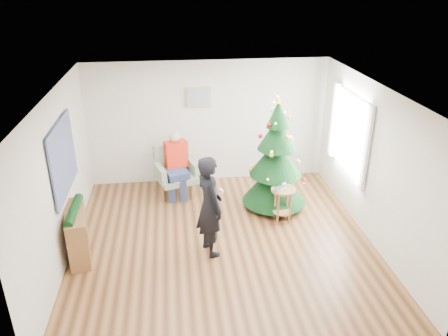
{
  "coord_description": "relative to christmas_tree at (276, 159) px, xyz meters",
  "views": [
    {
      "loc": [
        -0.74,
        -6.2,
        4.21
      ],
      "look_at": [
        0.1,
        0.6,
        1.1
      ],
      "focal_mm": 35.0,
      "sensor_mm": 36.0,
      "label": 1
    }
  ],
  "objects": [
    {
      "name": "tapestry",
      "position": [
        -3.6,
        -0.81,
        0.56
      ],
      "size": [
        0.03,
        1.5,
        1.15
      ],
      "primitive_type": "cube",
      "color": "black",
      "rests_on": "wall_left"
    },
    {
      "name": "framed_picture",
      "position": [
        -1.34,
        1.35,
        0.86
      ],
      "size": [
        0.52,
        0.05,
        0.42
      ],
      "color": "tan",
      "rests_on": "wall_back"
    },
    {
      "name": "wall_right",
      "position": [
        1.36,
        -1.11,
        0.31
      ],
      "size": [
        0.0,
        5.0,
        5.0
      ],
      "primitive_type": "plane",
      "rotation": [
        1.57,
        0.0,
        -1.57
      ],
      "color": "silver",
      "rests_on": "floor"
    },
    {
      "name": "curtains",
      "position": [
        1.3,
        -0.11,
        0.51
      ],
      "size": [
        0.05,
        1.75,
        1.5
      ],
      "color": "white",
      "rests_on": "wall_right"
    },
    {
      "name": "floor",
      "position": [
        -1.14,
        -1.11,
        -0.99
      ],
      "size": [
        5.0,
        5.0,
        0.0
      ],
      "primitive_type": "plane",
      "color": "brown",
      "rests_on": "ground"
    },
    {
      "name": "wall_front",
      "position": [
        -1.14,
        -3.61,
        0.31
      ],
      "size": [
        5.0,
        0.0,
        5.0
      ],
      "primitive_type": "plane",
      "rotation": [
        -1.57,
        0.0,
        0.0
      ],
      "color": "silver",
      "rests_on": "floor"
    },
    {
      "name": "laptop",
      "position": [
        0.02,
        -0.58,
        -0.32
      ],
      "size": [
        0.42,
        0.42,
        0.03
      ],
      "primitive_type": "imported",
      "rotation": [
        0.0,
        0.0,
        0.77
      ],
      "color": "silver",
      "rests_on": "stool"
    },
    {
      "name": "ceiling",
      "position": [
        -1.14,
        -1.11,
        1.61
      ],
      "size": [
        5.0,
        5.0,
        0.0
      ],
      "primitive_type": "plane",
      "rotation": [
        3.14,
        0.0,
        0.0
      ],
      "color": "white",
      "rests_on": "wall_back"
    },
    {
      "name": "game_controller",
      "position": [
        -1.2,
        -1.39,
        0.13
      ],
      "size": [
        0.08,
        0.13,
        0.04
      ],
      "primitive_type": "cube",
      "rotation": [
        0.0,
        0.0,
        0.34
      ],
      "color": "white",
      "rests_on": "standing_man"
    },
    {
      "name": "window_panel",
      "position": [
        1.33,
        -0.11,
        0.51
      ],
      "size": [
        0.04,
        1.3,
        1.4
      ],
      "primitive_type": "cube",
      "color": "white",
      "rests_on": "wall_right"
    },
    {
      "name": "stool",
      "position": [
        0.02,
        -0.58,
        -0.65
      ],
      "size": [
        0.44,
        0.44,
        0.66
      ],
      "rotation": [
        0.0,
        0.0,
        0.42
      ],
      "color": "brown",
      "rests_on": "floor"
    },
    {
      "name": "wall_back",
      "position": [
        -1.14,
        1.39,
        0.31
      ],
      "size": [
        5.0,
        0.0,
        5.0
      ],
      "primitive_type": "plane",
      "rotation": [
        1.57,
        0.0,
        0.0
      ],
      "color": "silver",
      "rests_on": "floor"
    },
    {
      "name": "seated_person",
      "position": [
        -1.85,
        0.71,
        -0.31
      ],
      "size": [
        0.53,
        0.69,
        1.33
      ],
      "rotation": [
        0.0,
        0.0,
        0.31
      ],
      "color": "navy",
      "rests_on": "armchair"
    },
    {
      "name": "christmas_tree",
      "position": [
        0.0,
        0.0,
        0.0
      ],
      "size": [
        1.22,
        1.22,
        2.2
      ],
      "rotation": [
        0.0,
        0.0,
        -0.27
      ],
      "color": "#3F2816",
      "rests_on": "floor"
    },
    {
      "name": "wall_left",
      "position": [
        -3.64,
        -1.11,
        0.31
      ],
      "size": [
        0.0,
        5.0,
        5.0
      ],
      "primitive_type": "plane",
      "rotation": [
        1.57,
        0.0,
        1.57
      ],
      "color": "silver",
      "rests_on": "floor"
    },
    {
      "name": "garland",
      "position": [
        -3.47,
        -1.2,
        -0.17
      ],
      "size": [
        0.14,
        0.9,
        0.14
      ],
      "primitive_type": "cylinder",
      "rotation": [
        1.57,
        0.0,
        0.0
      ],
      "color": "black",
      "rests_on": "console"
    },
    {
      "name": "console",
      "position": [
        -3.47,
        -1.2,
        -0.59
      ],
      "size": [
        0.49,
        1.04,
        0.8
      ],
      "primitive_type": "cube",
      "rotation": [
        0.0,
        0.0,
        0.2
      ],
      "color": "brown",
      "rests_on": "floor"
    },
    {
      "name": "standing_man",
      "position": [
        -1.38,
        -1.36,
        -0.15
      ],
      "size": [
        0.59,
        0.71,
        1.68
      ],
      "primitive_type": "imported",
      "rotation": [
        0.0,
        0.0,
        1.91
      ],
      "color": "black",
      "rests_on": "floor"
    },
    {
      "name": "armchair",
      "position": [
        -1.87,
        0.77,
        -0.62
      ],
      "size": [
        0.92,
        0.9,
        1.02
      ],
      "rotation": [
        0.0,
        0.0,
        0.31
      ],
      "color": "gray",
      "rests_on": "floor"
    }
  ]
}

